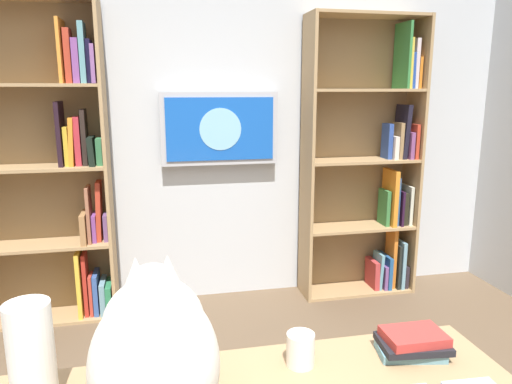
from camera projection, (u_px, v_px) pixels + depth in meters
The scene contains 8 objects.
wall_back at pixel (207, 114), 3.34m from camera, with size 4.52×0.06×2.70m, color silver.
bookshelf_left at pixel (372, 169), 3.51m from camera, with size 0.85×0.28×2.03m.
bookshelf_right at pixel (55, 171), 3.05m from camera, with size 0.87×0.28×2.07m.
wall_mounted_tv at pixel (220, 129), 3.30m from camera, with size 0.82×0.07×0.50m.
cat at pixel (154, 346), 1.13m from camera, with size 0.30×0.58×0.35m.
paper_towel_roll at pixel (31, 355), 1.16m from camera, with size 0.11×0.11×0.27m, color white.
coffee_mug at pixel (300, 349), 1.34m from camera, with size 0.08×0.08×0.10m, color white.
desk_book_stack at pixel (412, 343), 1.40m from camera, with size 0.22×0.15×0.07m.
Camera 1 is at (0.36, 1.15, 1.52)m, focal length 33.29 mm.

